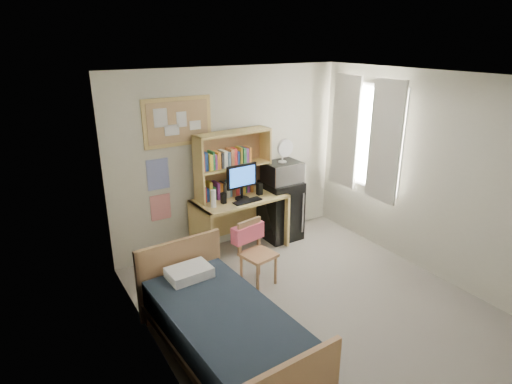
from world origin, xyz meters
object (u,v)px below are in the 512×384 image
desk (240,224)px  desk_fan (283,152)px  bed (226,335)px  monitor (242,182)px  mini_fridge (281,210)px  speaker_right (259,189)px  microwave (282,172)px  speaker_left (224,198)px  bulletin_board (178,122)px  desk_chair (258,254)px

desk → desk_fan: (0.75, 0.04, 0.97)m
bed → monitor: bearing=53.1°
mini_fridge → speaker_right: speaker_right is taller
mini_fridge → microwave: size_ratio=1.74×
microwave → speaker_left: bearing=-174.3°
bulletin_board → mini_fridge: 2.09m
desk → microwave: microwave is taller
monitor → speaker_left: (-0.30, -0.02, -0.17)m
monitor → desk: bearing=90.0°
desk_fan → bed: bearing=-136.2°
bed → desk_chair: bearing=42.1°
mini_fridge → speaker_right: size_ratio=5.23×
bulletin_board → microwave: size_ratio=1.78×
desk_fan → mini_fridge: bearing=90.0°
desk_chair → speaker_left: speaker_left is taller
speaker_left → mini_fridge: bearing=3.9°
bulletin_board → mini_fridge: bulletin_board is taller
mini_fridge → desk_fan: desk_fan is taller
monitor → desk_fan: size_ratio=1.59×
bed → speaker_left: (0.93, 1.82, 0.63)m
mini_fridge → desk_fan: bearing=-90.0°
bulletin_board → desk: 1.71m
monitor → microwave: size_ratio=0.94×
monitor → bulletin_board: bearing=148.1°
bulletin_board → bed: 2.83m
speaker_left → microwave: (1.04, 0.12, 0.17)m
bulletin_board → speaker_right: bulletin_board is taller
speaker_right → microwave: microwave is taller
desk_chair → microwave: 1.53m
bulletin_board → microwave: bearing=-11.3°
mini_fridge → bed: bearing=-135.9°
desk → desk_chair: bearing=-109.0°
desk → desk_chair: size_ratio=1.59×
desk → desk_chair: desk_chair is taller
speaker_right → monitor: bearing=180.0°
mini_fridge → speaker_left: 1.14m
bed → desk: bearing=54.0°
bulletin_board → desk_fan: (1.48, -0.29, -0.54)m
bulletin_board → monitor: (0.73, -0.39, -0.85)m
desk_chair → bulletin_board: bearing=99.6°
desk → speaker_right: size_ratio=7.50×
desk_fan → desk_chair: bearing=-137.0°
desk_chair → monitor: bearing=62.3°
bulletin_board → desk_fan: size_ratio=2.99×
bulletin_board → desk: bearing=-24.6°
speaker_right → desk: bearing=168.7°
bed → speaker_right: size_ratio=11.04×
speaker_right → desk_fan: desk_fan is taller
mini_fridge → microwave: 0.61m
bulletin_board → speaker_left: bearing=-43.7°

